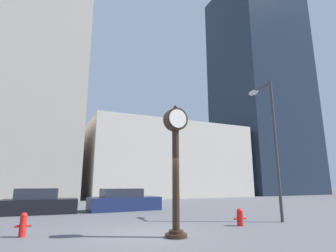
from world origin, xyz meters
TOP-DOWN VIEW (x-y plane):
  - ground_plane at (0.00, 0.00)m, footprint 200.00×200.00m
  - building_tall_tower at (-5.93, 24.00)m, footprint 11.23×12.00m
  - building_storefront_row at (10.82, 24.00)m, footprint 20.10×12.00m
  - building_glass_modern at (29.05, 24.00)m, footprint 13.59×12.00m
  - street_clock at (0.58, -0.78)m, footprint 0.79×0.71m
  - car_black at (-3.60, 8.23)m, footprint 4.05×1.95m
  - car_navy at (1.24, 8.15)m, footprint 4.50×2.08m
  - fire_hydrant_near at (3.96, 0.23)m, footprint 0.58×0.25m
  - fire_hydrant_far at (-3.88, 1.29)m, footprint 0.49×0.21m
  - street_lamp_right at (6.33, 0.64)m, footprint 0.36×1.57m

SIDE VIEW (x-z plane):
  - ground_plane at x=0.00m, z-range 0.00..0.00m
  - fire_hydrant_near at x=3.96m, z-range 0.00..0.69m
  - fire_hydrant_far at x=-3.88m, z-range 0.01..0.76m
  - car_navy at x=1.24m, z-range -0.10..1.24m
  - car_black at x=-3.60m, z-range -0.11..1.28m
  - street_clock at x=0.58m, z-range 0.33..4.68m
  - street_lamp_right at x=6.33m, z-range 1.06..7.66m
  - building_storefront_row at x=10.82m, z-range 0.00..9.06m
  - building_tall_tower at x=-5.93m, z-range 0.00..29.76m
  - building_glass_modern at x=29.05m, z-range 0.00..35.89m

